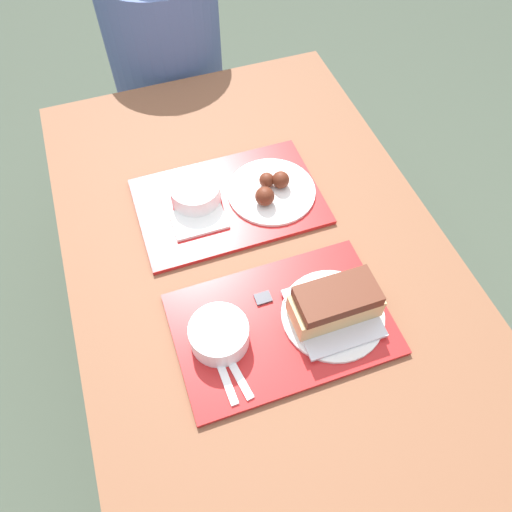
{
  "coord_description": "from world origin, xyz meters",
  "views": [
    {
      "loc": [
        -0.23,
        -0.62,
        1.74
      ],
      "look_at": [
        -0.02,
        -0.02,
        0.81
      ],
      "focal_mm": 35.0,
      "sensor_mm": 36.0,
      "label": 1
    }
  ],
  "objects_px": {
    "tray_near": "(282,324)",
    "wings_plate_far": "(271,189)",
    "tray_far": "(229,201)",
    "bowl_coleslaw_near": "(219,334)",
    "person_seated_across": "(164,45)",
    "bowl_coleslaw_far": "(195,193)",
    "brisket_sandwich_plate": "(335,307)"
  },
  "relations": [
    {
      "from": "tray_near",
      "to": "wings_plate_far",
      "type": "height_order",
      "value": "wings_plate_far"
    },
    {
      "from": "tray_far",
      "to": "bowl_coleslaw_near",
      "type": "xyz_separation_m",
      "value": [
        -0.13,
        -0.36,
        0.04
      ]
    },
    {
      "from": "tray_far",
      "to": "person_seated_across",
      "type": "distance_m",
      "value": 0.75
    },
    {
      "from": "bowl_coleslaw_far",
      "to": "bowl_coleslaw_near",
      "type": "bearing_deg",
      "value": -98.15
    },
    {
      "from": "tray_near",
      "to": "bowl_coleslaw_near",
      "type": "bearing_deg",
      "value": 178.12
    },
    {
      "from": "tray_near",
      "to": "person_seated_across",
      "type": "relative_size",
      "value": 0.63
    },
    {
      "from": "bowl_coleslaw_far",
      "to": "wings_plate_far",
      "type": "height_order",
      "value": "wings_plate_far"
    },
    {
      "from": "brisket_sandwich_plate",
      "to": "bowl_coleslaw_far",
      "type": "relative_size",
      "value": 1.8
    },
    {
      "from": "tray_far",
      "to": "brisket_sandwich_plate",
      "type": "height_order",
      "value": "brisket_sandwich_plate"
    },
    {
      "from": "tray_far",
      "to": "wings_plate_far",
      "type": "xyz_separation_m",
      "value": [
        0.11,
        -0.01,
        0.02
      ]
    },
    {
      "from": "bowl_coleslaw_near",
      "to": "bowl_coleslaw_far",
      "type": "bearing_deg",
      "value": 81.85
    },
    {
      "from": "bowl_coleslaw_far",
      "to": "person_seated_across",
      "type": "relative_size",
      "value": 0.17
    },
    {
      "from": "bowl_coleslaw_near",
      "to": "brisket_sandwich_plate",
      "type": "height_order",
      "value": "brisket_sandwich_plate"
    },
    {
      "from": "tray_near",
      "to": "brisket_sandwich_plate",
      "type": "height_order",
      "value": "brisket_sandwich_plate"
    },
    {
      "from": "tray_near",
      "to": "brisket_sandwich_plate",
      "type": "bearing_deg",
      "value": -10.21
    },
    {
      "from": "brisket_sandwich_plate",
      "to": "bowl_coleslaw_far",
      "type": "xyz_separation_m",
      "value": [
        -0.19,
        0.41,
        -0.01
      ]
    },
    {
      "from": "brisket_sandwich_plate",
      "to": "wings_plate_far",
      "type": "distance_m",
      "value": 0.37
    },
    {
      "from": "tray_near",
      "to": "bowl_coleslaw_near",
      "type": "relative_size",
      "value": 3.71
    },
    {
      "from": "brisket_sandwich_plate",
      "to": "bowl_coleslaw_far",
      "type": "bearing_deg",
      "value": 114.92
    },
    {
      "from": "tray_near",
      "to": "tray_far",
      "type": "distance_m",
      "value": 0.37
    },
    {
      "from": "wings_plate_far",
      "to": "brisket_sandwich_plate",
      "type": "bearing_deg",
      "value": -89.23
    },
    {
      "from": "tray_far",
      "to": "bowl_coleslaw_near",
      "type": "height_order",
      "value": "bowl_coleslaw_near"
    },
    {
      "from": "brisket_sandwich_plate",
      "to": "tray_far",
      "type": "bearing_deg",
      "value": 106.32
    },
    {
      "from": "brisket_sandwich_plate",
      "to": "wings_plate_far",
      "type": "bearing_deg",
      "value": 90.77
    },
    {
      "from": "person_seated_across",
      "to": "bowl_coleslaw_near",
      "type": "bearing_deg",
      "value": -97.06
    },
    {
      "from": "tray_near",
      "to": "person_seated_across",
      "type": "bearing_deg",
      "value": 89.95
    },
    {
      "from": "wings_plate_far",
      "to": "bowl_coleslaw_far",
      "type": "bearing_deg",
      "value": 168.27
    },
    {
      "from": "bowl_coleslaw_far",
      "to": "person_seated_across",
      "type": "bearing_deg",
      "value": 83.52
    },
    {
      "from": "tray_near",
      "to": "tray_far",
      "type": "height_order",
      "value": "same"
    },
    {
      "from": "tray_near",
      "to": "tray_far",
      "type": "relative_size",
      "value": 1.0
    },
    {
      "from": "tray_near",
      "to": "tray_far",
      "type": "xyz_separation_m",
      "value": [
        -0.0,
        0.37,
        0.0
      ]
    },
    {
      "from": "brisket_sandwich_plate",
      "to": "wings_plate_far",
      "type": "xyz_separation_m",
      "value": [
        -0.0,
        0.37,
        -0.03
      ]
    }
  ]
}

